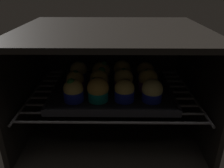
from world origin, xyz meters
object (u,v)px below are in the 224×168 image
object	(u,v)px
muffin_row0_col0	(73,91)
muffin_row1_col0	(75,81)
muffin_row0_col3	(152,91)
muffin_row1_col1	(99,80)
muffin_row1_col2	(124,80)
baking_tray	(112,91)
muffin_row2_col2	(122,71)
muffin_row2_col0	(79,72)
muffin_row2_col3	(145,72)
muffin_row2_col1	(101,72)
muffin_row0_col1	(98,90)
muffin_row0_col2	(124,91)
muffin_row1_col3	(148,80)

from	to	relation	value
muffin_row0_col0	muffin_row1_col0	size ratio (longest dim) A/B	1.07
muffin_row0_col3	muffin_row1_col0	bearing A→B (deg)	163.26
muffin_row1_col1	muffin_row0_col0	bearing A→B (deg)	-131.90
muffin_row1_col2	baking_tray	bearing A→B (deg)	-174.38
muffin_row2_col2	muffin_row0_col0	bearing A→B (deg)	-133.21
muffin_row1_col2	muffin_row2_col0	world-z (taller)	muffin_row1_col2
muffin_row1_col2	muffin_row1_col1	bearing A→B (deg)	-178.02
muffin_row1_col1	muffin_row2_col3	bearing A→B (deg)	25.81
muffin_row2_col1	muffin_row2_col2	bearing A→B (deg)	4.47
muffin_row0_col1	muffin_row2_col1	bearing A→B (deg)	89.46
muffin_row2_col2	muffin_row2_col0	bearing A→B (deg)	-178.26
muffin_row2_col1	muffin_row1_col0	bearing A→B (deg)	-135.95
muffin_row1_col2	muffin_row2_col1	world-z (taller)	muffin_row2_col1
muffin_row1_col2	muffin_row0_col2	bearing A→B (deg)	-90.12
muffin_row0_col3	muffin_row2_col3	bearing A→B (deg)	90.64
muffin_row1_col1	muffin_row2_col2	distance (cm)	11.28
muffin_row0_col3	baking_tray	bearing A→B (deg)	147.81
muffin_row2_col1	muffin_row0_col3	bearing A→B (deg)	-43.18
muffin_row0_col1	baking_tray	bearing A→B (deg)	62.03
muffin_row1_col2	muffin_row1_col3	size ratio (longest dim) A/B	1.00
baking_tray	muffin_row0_col1	world-z (taller)	muffin_row0_col1
muffin_row1_col1	muffin_row2_col3	xyz separation A→B (cm)	(16.33, 7.90, -0.08)
muffin_row0_col0	muffin_row2_col2	size ratio (longest dim) A/B	0.98
muffin_row2_col0	muffin_row2_col2	bearing A→B (deg)	1.74
baking_tray	muffin_row2_col3	size ratio (longest dim) A/B	5.62
muffin_row2_col2	baking_tray	bearing A→B (deg)	-114.06
muffin_row0_col0	muffin_row2_col3	world-z (taller)	muffin_row0_col0
muffin_row0_col2	muffin_row2_col3	xyz separation A→B (cm)	(8.21, 15.66, 0.04)
muffin_row1_col2	muffin_row0_col3	bearing A→B (deg)	-44.02
muffin_row1_col2	muffin_row1_col3	xyz separation A→B (cm)	(8.02, -0.52, 0.11)
muffin_row1_col1	muffin_row2_col3	distance (cm)	18.14
muffin_row0_col2	muffin_row0_col0	bearing A→B (deg)	-178.65
muffin_row1_col1	muffin_row2_col3	world-z (taller)	muffin_row1_col1
muffin_row0_col1	muffin_row1_col0	distance (cm)	10.98
muffin_row0_col3	muffin_row1_col0	distance (cm)	25.50
muffin_row1_col0	muffin_row2_col3	xyz separation A→B (cm)	(24.25, 8.35, 0.07)
baking_tray	muffin_row1_col2	bearing A→B (deg)	5.62
baking_tray	muffin_row1_col3	xyz separation A→B (cm)	(11.89, -0.13, 3.98)
muffin_row1_col3	muffin_row2_col3	distance (cm)	8.14
muffin_row1_col3	muffin_row0_col3	bearing A→B (deg)	-87.40
muffin_row1_col1	muffin_row1_col3	bearing A→B (deg)	-0.83
baking_tray	muffin_row0_col3	distance (cm)	14.92
muffin_row2_col2	muffin_row2_col3	world-z (taller)	muffin_row2_col2
muffin_row0_col1	muffin_row2_col1	size ratio (longest dim) A/B	1.00
muffin_row1_col0	muffin_row0_col0	bearing A→B (deg)	-85.32
baking_tray	muffin_row2_col2	distance (cm)	9.79
muffin_row1_col1	muffin_row1_col2	distance (cm)	8.14
muffin_row0_col0	muffin_row2_col1	distance (cm)	17.30
muffin_row1_col1	muffin_row1_col3	size ratio (longest dim) A/B	1.03
baking_tray	muffin_row0_col2	xyz separation A→B (cm)	(3.86, -7.66, 3.62)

